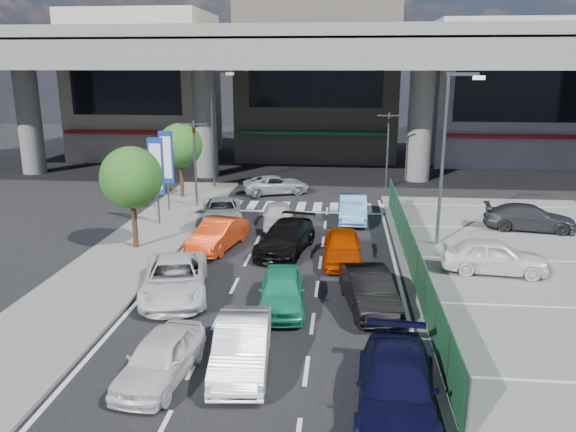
# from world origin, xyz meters

# --- Properties ---
(ground) EXTENTS (120.00, 120.00, 0.00)m
(ground) POSITION_xyz_m (0.00, 0.00, 0.00)
(ground) COLOR black
(ground) RESTS_ON ground
(parking_lot) EXTENTS (12.00, 28.00, 0.06)m
(parking_lot) POSITION_xyz_m (11.00, 2.00, 0.03)
(parking_lot) COLOR #5E5E5B
(parking_lot) RESTS_ON ground
(sidewalk_left) EXTENTS (4.00, 30.00, 0.12)m
(sidewalk_left) POSITION_xyz_m (-7.00, 4.00, 0.06)
(sidewalk_left) COLOR #5E5E5B
(sidewalk_left) RESTS_ON ground
(fence_run) EXTENTS (0.16, 22.00, 1.80)m
(fence_run) POSITION_xyz_m (5.30, 1.00, 0.90)
(fence_run) COLOR #1B4F2B
(fence_run) RESTS_ON ground
(expressway) EXTENTS (64.00, 14.00, 10.75)m
(expressway) POSITION_xyz_m (0.00, 22.00, 8.76)
(expressway) COLOR slate
(expressway) RESTS_ON ground
(building_west) EXTENTS (12.00, 10.90, 13.00)m
(building_west) POSITION_xyz_m (-16.00, 31.97, 6.49)
(building_west) COLOR #A79F86
(building_west) RESTS_ON ground
(building_center) EXTENTS (14.00, 10.90, 15.00)m
(building_center) POSITION_xyz_m (0.00, 32.97, 7.49)
(building_center) COLOR gray
(building_center) RESTS_ON ground
(building_east) EXTENTS (12.00, 10.90, 12.00)m
(building_east) POSITION_xyz_m (16.00, 31.97, 5.99)
(building_east) COLOR gray
(building_east) RESTS_ON ground
(traffic_light_left) EXTENTS (1.60, 1.24, 5.20)m
(traffic_light_left) POSITION_xyz_m (-6.20, 12.00, 3.94)
(traffic_light_left) COLOR #595B60
(traffic_light_left) RESTS_ON ground
(traffic_light_right) EXTENTS (1.60, 1.24, 5.20)m
(traffic_light_right) POSITION_xyz_m (5.50, 19.00, 3.94)
(traffic_light_right) COLOR #595B60
(traffic_light_right) RESTS_ON ground
(street_lamp_right) EXTENTS (1.65, 0.22, 8.00)m
(street_lamp_right) POSITION_xyz_m (7.17, 6.00, 4.77)
(street_lamp_right) COLOR #595B60
(street_lamp_right) RESTS_ON ground
(street_lamp_left) EXTENTS (1.65, 0.22, 8.00)m
(street_lamp_left) POSITION_xyz_m (-6.33, 18.00, 4.77)
(street_lamp_left) COLOR #595B60
(street_lamp_left) RESTS_ON ground
(signboard_near) EXTENTS (0.80, 0.14, 4.70)m
(signboard_near) POSITION_xyz_m (-7.20, 7.99, 3.06)
(signboard_near) COLOR #595B60
(signboard_near) RESTS_ON ground
(signboard_far) EXTENTS (0.80, 0.14, 4.70)m
(signboard_far) POSITION_xyz_m (-7.60, 10.99, 3.06)
(signboard_far) COLOR #595B60
(signboard_far) RESTS_ON ground
(tree_near) EXTENTS (2.80, 2.80, 4.80)m
(tree_near) POSITION_xyz_m (-7.00, 4.00, 3.39)
(tree_near) COLOR #382314
(tree_near) RESTS_ON ground
(tree_far) EXTENTS (2.80, 2.80, 4.80)m
(tree_far) POSITION_xyz_m (-7.80, 14.50, 3.39)
(tree_far) COLOR #382314
(tree_far) RESTS_ON ground
(van_white_back_left) EXTENTS (1.92, 3.88, 1.27)m
(van_white_back_left) POSITION_xyz_m (-2.30, -6.78, 0.64)
(van_white_back_left) COLOR white
(van_white_back_left) RESTS_ON ground
(hatch_white_back_mid) EXTENTS (1.82, 4.30, 1.38)m
(hatch_white_back_mid) POSITION_xyz_m (-0.21, -6.01, 0.69)
(hatch_white_back_mid) COLOR white
(hatch_white_back_mid) RESTS_ON ground
(minivan_navy_back) EXTENTS (2.26, 4.88, 1.38)m
(minivan_navy_back) POSITION_xyz_m (3.91, -7.64, 0.69)
(minivan_navy_back) COLOR black
(minivan_navy_back) RESTS_ON ground
(sedan_white_mid_left) EXTENTS (3.36, 5.36, 1.38)m
(sedan_white_mid_left) POSITION_xyz_m (-3.58, -1.19, 0.69)
(sedan_white_mid_left) COLOR white
(sedan_white_mid_left) RESTS_ON ground
(taxi_teal_mid) EXTENTS (1.94, 4.05, 1.33)m
(taxi_teal_mid) POSITION_xyz_m (0.46, -1.88, 0.67)
(taxi_teal_mid) COLOR #1EA174
(taxi_teal_mid) RESTS_ON ground
(hatch_black_mid_right) EXTENTS (2.19, 4.38, 1.38)m
(hatch_black_mid_right) POSITION_xyz_m (3.48, -1.61, 0.69)
(hatch_black_mid_right) COLOR black
(hatch_black_mid_right) RESTS_ON ground
(taxi_orange_left) EXTENTS (2.32, 4.40, 1.38)m
(taxi_orange_left) POSITION_xyz_m (-3.22, 4.46, 0.69)
(taxi_orange_left) COLOR red
(taxi_orange_left) RESTS_ON ground
(sedan_black_mid) EXTENTS (2.80, 5.03, 1.38)m
(sedan_black_mid) POSITION_xyz_m (-0.04, 4.28, 0.69)
(sedan_black_mid) COLOR black
(sedan_black_mid) RESTS_ON ground
(taxi_orange_right) EXTENTS (1.68, 4.06, 1.38)m
(taxi_orange_right) POSITION_xyz_m (2.54, 3.14, 0.69)
(taxi_orange_right) COLOR #BE3300
(taxi_orange_right) RESTS_ON ground
(wagon_silver_front_left) EXTENTS (3.02, 4.89, 1.26)m
(wagon_silver_front_left) POSITION_xyz_m (-4.02, 8.97, 0.63)
(wagon_silver_front_left) COLOR silver
(wagon_silver_front_left) RESTS_ON ground
(sedan_white_front_mid) EXTENTS (2.02, 4.04, 1.32)m
(sedan_white_front_mid) POSITION_xyz_m (-0.85, 8.14, 0.66)
(sedan_white_front_mid) COLOR silver
(sedan_white_front_mid) RESTS_ON ground
(kei_truck_front_right) EXTENTS (1.50, 4.20, 1.38)m
(kei_truck_front_right) POSITION_xyz_m (3.08, 10.00, 0.69)
(kei_truck_front_right) COLOR #65AFEB
(kei_truck_front_right) RESTS_ON ground
(crossing_wagon_silver) EXTENTS (4.83, 3.36, 1.22)m
(crossing_wagon_silver) POSITION_xyz_m (-1.92, 16.34, 0.61)
(crossing_wagon_silver) COLOR #A1A4A8
(crossing_wagon_silver) RESTS_ON ground
(parked_sedan_white) EXTENTS (4.33, 2.11, 1.42)m
(parked_sedan_white) POSITION_xyz_m (8.69, 2.33, 0.77)
(parked_sedan_white) COLOR white
(parked_sedan_white) RESTS_ON parking_lot
(parked_sedan_dgrey) EXTENTS (4.73, 2.47, 1.31)m
(parked_sedan_dgrey) POSITION_xyz_m (12.11, 8.95, 0.71)
(parked_sedan_dgrey) COLOR #2D2E32
(parked_sedan_dgrey) RESTS_ON parking_lot
(traffic_cone) EXTENTS (0.50, 0.50, 0.75)m
(traffic_cone) POSITION_xyz_m (7.14, 4.02, 0.44)
(traffic_cone) COLOR red
(traffic_cone) RESTS_ON parking_lot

